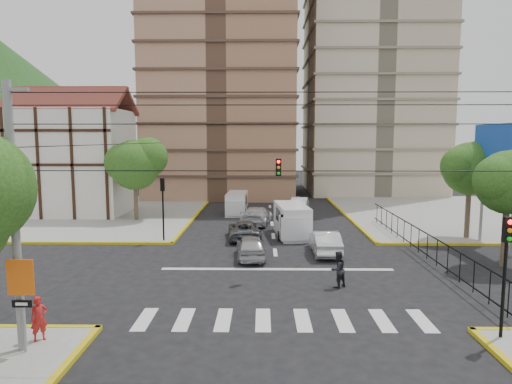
{
  "coord_description": "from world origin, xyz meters",
  "views": [
    {
      "loc": [
        -0.84,
        -23.69,
        7.28
      ],
      "look_at": [
        -1.23,
        4.32,
        4.0
      ],
      "focal_mm": 32.0,
      "sensor_mm": 36.0,
      "label": 1
    }
  ],
  "objects_px": {
    "pedestrian_sw_corner": "(39,319)",
    "pedestrian_crosswalk": "(338,269)",
    "traffic_light_se": "(506,257)",
    "car_silver_front_left": "(251,247)",
    "van_right_lane": "(292,221)",
    "car_white_front_right": "(325,242)",
    "van_left_lane": "(237,204)",
    "district_sign": "(21,286)",
    "traffic_light_nw": "(163,199)"
  },
  "relations": [
    {
      "from": "pedestrian_sw_corner",
      "to": "traffic_light_se",
      "type": "bearing_deg",
      "value": -41.55
    },
    {
      "from": "pedestrian_sw_corner",
      "to": "van_right_lane",
      "type": "bearing_deg",
      "value": 17.46
    },
    {
      "from": "pedestrian_sw_corner",
      "to": "van_left_lane",
      "type": "bearing_deg",
      "value": 35.73
    },
    {
      "from": "car_white_front_right",
      "to": "traffic_light_nw",
      "type": "bearing_deg",
      "value": -16.14
    },
    {
      "from": "district_sign",
      "to": "van_right_lane",
      "type": "height_order",
      "value": "district_sign"
    },
    {
      "from": "traffic_light_se",
      "to": "van_left_lane",
      "type": "bearing_deg",
      "value": 111.9
    },
    {
      "from": "pedestrian_sw_corner",
      "to": "pedestrian_crosswalk",
      "type": "height_order",
      "value": "pedestrian_crosswalk"
    },
    {
      "from": "traffic_light_se",
      "to": "traffic_light_nw",
      "type": "relative_size",
      "value": 1.0
    },
    {
      "from": "traffic_light_se",
      "to": "pedestrian_crosswalk",
      "type": "relative_size",
      "value": 2.45
    },
    {
      "from": "traffic_light_se",
      "to": "pedestrian_crosswalk",
      "type": "xyz_separation_m",
      "value": [
        -4.92,
        5.94,
        -2.21
      ]
    },
    {
      "from": "traffic_light_nw",
      "to": "car_silver_front_left",
      "type": "bearing_deg",
      "value": -34.04
    },
    {
      "from": "van_right_lane",
      "to": "car_white_front_right",
      "type": "height_order",
      "value": "van_right_lane"
    },
    {
      "from": "district_sign",
      "to": "pedestrian_crosswalk",
      "type": "relative_size",
      "value": 1.78
    },
    {
      "from": "traffic_light_nw",
      "to": "van_left_lane",
      "type": "height_order",
      "value": "traffic_light_nw"
    },
    {
      "from": "traffic_light_se",
      "to": "district_sign",
      "type": "height_order",
      "value": "traffic_light_se"
    },
    {
      "from": "van_left_lane",
      "to": "car_silver_front_left",
      "type": "relative_size",
      "value": 1.12
    },
    {
      "from": "traffic_light_se",
      "to": "van_left_lane",
      "type": "xyz_separation_m",
      "value": [
        -11.09,
        27.59,
        -2.09
      ]
    },
    {
      "from": "car_silver_front_left",
      "to": "pedestrian_crosswalk",
      "type": "bearing_deg",
      "value": 124.83
    },
    {
      "from": "district_sign",
      "to": "car_white_front_right",
      "type": "height_order",
      "value": "district_sign"
    },
    {
      "from": "traffic_light_nw",
      "to": "pedestrian_crosswalk",
      "type": "distance_m",
      "value": 14.57
    },
    {
      "from": "district_sign",
      "to": "van_right_lane",
      "type": "bearing_deg",
      "value": 61.83
    },
    {
      "from": "van_left_lane",
      "to": "pedestrian_crosswalk",
      "type": "xyz_separation_m",
      "value": [
        6.18,
        -21.65,
        -0.12
      ]
    },
    {
      "from": "district_sign",
      "to": "pedestrian_sw_corner",
      "type": "xyz_separation_m",
      "value": [
        0.06,
        0.93,
        -1.5
      ]
    },
    {
      "from": "traffic_light_se",
      "to": "van_left_lane",
      "type": "relative_size",
      "value": 0.93
    },
    {
      "from": "traffic_light_se",
      "to": "van_right_lane",
      "type": "height_order",
      "value": "traffic_light_se"
    },
    {
      "from": "traffic_light_se",
      "to": "pedestrian_crosswalk",
      "type": "height_order",
      "value": "traffic_light_se"
    },
    {
      "from": "car_white_front_right",
      "to": "pedestrian_sw_corner",
      "type": "bearing_deg",
      "value": 47.2
    },
    {
      "from": "traffic_light_se",
      "to": "pedestrian_sw_corner",
      "type": "height_order",
      "value": "traffic_light_se"
    },
    {
      "from": "van_left_lane",
      "to": "car_silver_front_left",
      "type": "distance_m",
      "value": 16.32
    },
    {
      "from": "car_white_front_right",
      "to": "pedestrian_sw_corner",
      "type": "height_order",
      "value": "pedestrian_sw_corner"
    },
    {
      "from": "traffic_light_se",
      "to": "traffic_light_nw",
      "type": "xyz_separation_m",
      "value": [
        -15.6,
        15.6,
        0.0
      ]
    },
    {
      "from": "traffic_light_nw",
      "to": "van_left_lane",
      "type": "relative_size",
      "value": 0.93
    },
    {
      "from": "pedestrian_crosswalk",
      "to": "district_sign",
      "type": "bearing_deg",
      "value": -3.29
    },
    {
      "from": "van_right_lane",
      "to": "van_left_lane",
      "type": "distance_m",
      "value": 11.05
    },
    {
      "from": "car_silver_front_left",
      "to": "car_white_front_right",
      "type": "distance_m",
      "value": 4.83
    },
    {
      "from": "car_silver_front_left",
      "to": "pedestrian_sw_corner",
      "type": "height_order",
      "value": "pedestrian_sw_corner"
    },
    {
      "from": "traffic_light_nw",
      "to": "district_sign",
      "type": "height_order",
      "value": "traffic_light_nw"
    },
    {
      "from": "van_left_lane",
      "to": "car_silver_front_left",
      "type": "height_order",
      "value": "van_left_lane"
    },
    {
      "from": "traffic_light_se",
      "to": "car_silver_front_left",
      "type": "bearing_deg",
      "value": 129.39
    },
    {
      "from": "van_right_lane",
      "to": "traffic_light_se",
      "type": "bearing_deg",
      "value": -76.2
    },
    {
      "from": "pedestrian_crosswalk",
      "to": "traffic_light_se",
      "type": "bearing_deg",
      "value": 94.05
    },
    {
      "from": "van_left_lane",
      "to": "car_white_front_right",
      "type": "height_order",
      "value": "van_left_lane"
    },
    {
      "from": "van_right_lane",
      "to": "car_white_front_right",
      "type": "distance_m",
      "value": 5.39
    },
    {
      "from": "pedestrian_crosswalk",
      "to": "van_right_lane",
      "type": "bearing_deg",
      "value": -118.24
    },
    {
      "from": "pedestrian_sw_corner",
      "to": "pedestrian_crosswalk",
      "type": "xyz_separation_m",
      "value": [
        11.62,
        6.45,
        -0.05
      ]
    },
    {
      "from": "van_right_lane",
      "to": "pedestrian_sw_corner",
      "type": "relative_size",
      "value": 3.4
    },
    {
      "from": "traffic_light_se",
      "to": "car_white_front_right",
      "type": "xyz_separation_m",
      "value": [
        -4.65,
        12.51,
        -2.36
      ]
    },
    {
      "from": "district_sign",
      "to": "van_left_lane",
      "type": "height_order",
      "value": "district_sign"
    },
    {
      "from": "van_right_lane",
      "to": "car_white_front_right",
      "type": "relative_size",
      "value": 1.19
    },
    {
      "from": "car_white_front_right",
      "to": "traffic_light_se",
      "type": "bearing_deg",
      "value": 110.01
    }
  ]
}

